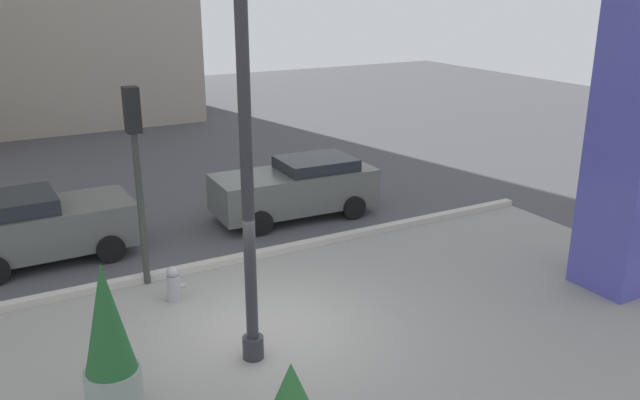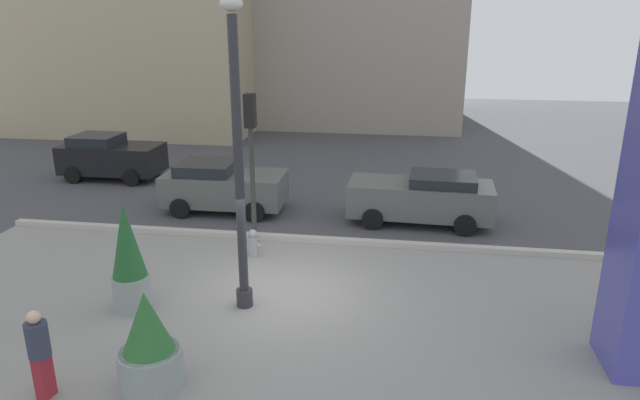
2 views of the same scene
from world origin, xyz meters
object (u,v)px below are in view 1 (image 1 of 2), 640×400
Objects in this scene: art_pillar_blue at (636,141)px; lamp_post at (247,180)px; traffic_light_corner at (136,153)px; car_passing_lane at (297,187)px; car_curb_east at (41,225)px; fire_hydrant at (174,284)px; potted_plant_curbside at (109,347)px.

lamp_post is at bearing 171.96° from art_pillar_blue.
car_passing_lane is (4.71, 2.23, -2.02)m from traffic_light_corner.
lamp_post is at bearing -78.18° from traffic_light_corner.
traffic_light_corner is (-0.79, 3.79, -0.32)m from lamp_post.
art_pillar_blue is 1.41× the size of car_passing_lane.
car_curb_east is at bearing 124.95° from traffic_light_corner.
car_passing_lane is at bearing -1.83° from car_curb_east.
fire_hydrant is at bearing -76.62° from traffic_light_corner.
fire_hydrant is at bearing 155.41° from art_pillar_blue.
fire_hydrant is 4.05m from car_curb_east.
lamp_post is 2.65× the size of potted_plant_curbside.
traffic_light_corner is 5.59m from car_passing_lane.
car_curb_east reaches higher than car_passing_lane.
art_pillar_blue is 8.29× the size of fire_hydrant.
traffic_light_corner is at bearing -154.68° from car_passing_lane.
car_curb_east is (-1.70, 2.43, -2.01)m from traffic_light_corner.
potted_plant_curbside is 4.84m from traffic_light_corner.
traffic_light_corner is at bearing 69.47° from potted_plant_curbside.
potted_plant_curbside is 0.62× the size of car_curb_east.
lamp_post is 7.09m from car_curb_east.
lamp_post reaches higher than fire_hydrant.
potted_plant_curbside is 3.75m from fire_hydrant.
lamp_post is 1.04× the size of art_pillar_blue.
art_pillar_blue reaches higher than traffic_light_corner.
lamp_post is 1.56× the size of traffic_light_corner.
lamp_post is 8.62× the size of fire_hydrant.
car_curb_east is at bearing 111.85° from lamp_post.
lamp_post is at bearing -78.81° from fire_hydrant.
traffic_light_corner is (-8.55, 4.88, -0.28)m from art_pillar_blue.
art_pillar_blue reaches higher than car_curb_east.
lamp_post is 7.84m from art_pillar_blue.
potted_plant_curbside is at bearing -168.88° from lamp_post.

